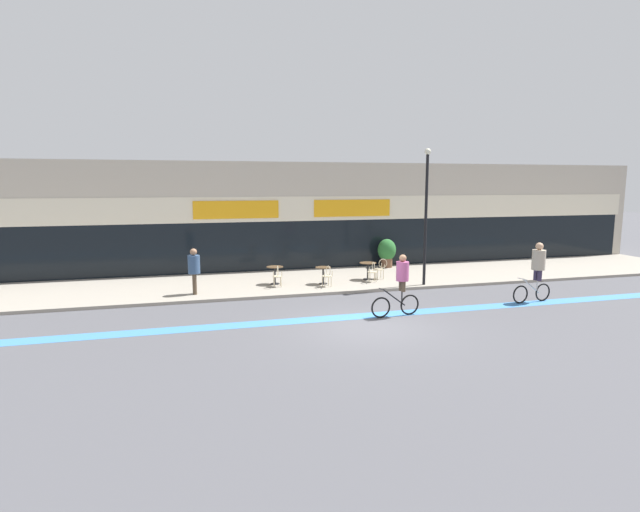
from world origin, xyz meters
TOP-DOWN VIEW (x-y plane):
  - ground_plane at (0.00, 0.00)m, footprint 120.00×120.00m
  - sidewalk_slab at (0.00, 7.25)m, footprint 40.00×5.50m
  - storefront_facade at (0.00, 11.96)m, footprint 40.00×4.06m
  - bike_lane_stripe at (0.00, 1.22)m, footprint 36.00×0.70m
  - bistro_table_0 at (-1.70, 6.64)m, footprint 0.70×0.70m
  - bistro_table_1 at (0.27, 6.12)m, footprint 0.66×0.66m
  - bistro_table_2 at (2.45, 6.54)m, footprint 0.75×0.75m
  - cafe_chair_0_near at (-1.71, 6.01)m, footprint 0.43×0.59m
  - cafe_chair_1_near at (0.28, 5.50)m, footprint 0.44×0.59m
  - cafe_chair_2_near at (2.44, 5.92)m, footprint 0.44×0.60m
  - cafe_chair_2_side at (3.07, 6.54)m, footprint 0.58×0.41m
  - planter_pot at (4.55, 9.36)m, footprint 0.92×0.92m
  - lamp_post at (4.33, 4.85)m, footprint 0.26×0.26m
  - cyclist_0 at (1.43, 0.91)m, footprint 1.77×0.53m
  - cyclist_1 at (7.11, 1.39)m, footprint 1.71×0.56m
  - pedestrian_near_end at (-5.04, 5.57)m, footprint 0.46×0.46m

SIDE VIEW (x-z plane):
  - ground_plane at x=0.00m, z-range 0.00..0.00m
  - bike_lane_stripe at x=0.00m, z-range 0.00..0.01m
  - sidewalk_slab at x=0.00m, z-range 0.00..0.12m
  - bistro_table_1 at x=0.27m, z-range 0.27..1.00m
  - cafe_chair_0_near at x=-1.71m, z-range 0.19..1.09m
  - cafe_chair_1_near at x=0.28m, z-range 0.19..1.09m
  - cafe_chair_2_near at x=2.44m, z-range 0.19..1.09m
  - cafe_chair_2_side at x=3.07m, z-range 0.19..1.09m
  - bistro_table_0 at x=-1.70m, z-range 0.28..1.03m
  - bistro_table_2 at x=2.45m, z-range 0.29..1.04m
  - planter_pot at x=4.55m, z-range 0.19..1.64m
  - cyclist_0 at x=1.43m, z-range 0.13..2.19m
  - pedestrian_near_end at x=-5.04m, z-range 0.29..2.06m
  - cyclist_1 at x=7.11m, z-range 0.22..2.43m
  - storefront_facade at x=0.00m, z-range -0.01..5.37m
  - lamp_post at x=4.33m, z-range 0.53..6.17m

